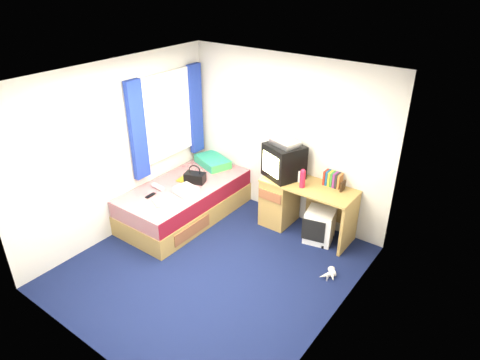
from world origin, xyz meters
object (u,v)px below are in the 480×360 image
Objects in this scene: vcr at (285,143)px; water_bottle at (158,187)px; crt_tv at (284,161)px; handbag at (195,177)px; aerosol_can at (300,176)px; colour_swatch_fan at (156,204)px; storage_cube at (320,226)px; magazine at (187,179)px; remote_control at (150,195)px; pink_water_bottle at (303,179)px; white_heels at (329,275)px; bed at (185,201)px; picture_frame at (343,186)px; pillow at (213,161)px; towel at (186,191)px; desk at (291,201)px.

water_bottle is at bearing -127.00° from vcr.
crt_tv is 1.83× the size of handbag.
colour_swatch_fan is (-1.42, -1.36, -0.29)m from aerosol_can.
crt_tv is (-0.67, 0.09, 0.76)m from storage_cube.
handbag is at bearing 90.40° from colour_swatch_fan.
magazine is 1.27× the size of colour_swatch_fan.
remote_control reaches higher than colour_swatch_fan.
pink_water_bottle reaches higher than white_heels.
bed is 1.82m from pink_water_bottle.
picture_frame reaches higher than magazine.
bed is at bearing -158.92° from pink_water_bottle.
bed is 0.49m from water_bottle.
water_bottle is (-1.44, -1.06, -0.69)m from vcr.
vcr is (-0.67, 0.09, 1.03)m from storage_cube.
crt_tv reaches higher than handbag.
water_bottle is at bearing -172.72° from white_heels.
magazine is at bearing -89.42° from pillow.
crt_tv reaches higher than water_bottle.
vcr is 0.50m from aerosol_can.
storage_cube is 1.57× the size of towel.
bed is 3.27× the size of crt_tv.
towel is at bearing -121.49° from vcr.
handbag is 0.36m from towel.
remote_control is (-0.22, -0.69, -0.07)m from handbag.
aerosol_can is 0.60× the size of white_heels.
handbag is at bearing 59.17° from water_bottle.
desk is at bearing 28.06° from bed.
picture_frame is at bearing 109.65° from white_heels.
remote_control is (0.06, -0.21, -0.03)m from water_bottle.
colour_swatch_fan is at bearing -164.47° from white_heels.
remote_control is at bearing -144.95° from picture_frame.
pillow is 3.62× the size of remote_control.
water_bottle is at bearing 104.48° from remote_control.
pink_water_bottle reaches higher than handbag.
vcr is 2.20× the size of aerosol_can.
vcr is at bearing 49.99° from colour_swatch_fan.
aerosol_can reaches higher than storage_cube.
crt_tv reaches higher than pillow.
bed is at bearing -173.95° from storage_cube.
pillow is 1.49m from desk.
remote_control is at bearing -92.07° from pillow.
magazine is (0.01, -0.61, -0.06)m from pillow.
pillow is 0.95× the size of crt_tv.
aerosol_can is (1.50, 0.73, 0.57)m from bed.
crt_tv is 1.51m from magazine.
crt_tv reaches higher than colour_swatch_fan.
colour_swatch_fan is 2.44m from white_heels.
crt_tv is at bearing 36.32° from water_bottle.
colour_swatch_fan is (0.18, -1.40, -0.06)m from pillow.
pink_water_bottle is 1.40× the size of aerosol_can.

